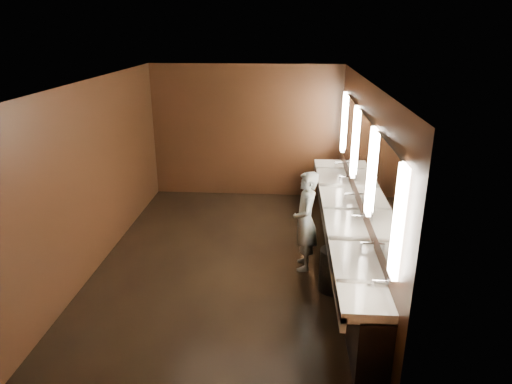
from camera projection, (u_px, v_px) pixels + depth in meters
The scene contains 10 objects.
floor at pixel (230, 258), 7.35m from camera, with size 6.00×6.00×0.00m, color black.
ceiling at pixel (226, 81), 6.38m from camera, with size 4.00×6.00×0.02m, color #2D2D2B.
wall_back at pixel (246, 132), 9.67m from camera, with size 4.00×0.02×2.80m, color black.
wall_front at pixel (184, 280), 4.06m from camera, with size 4.00×0.02×2.80m, color black.
wall_left at pixel (99, 173), 7.00m from camera, with size 0.02×6.00×2.80m, color black.
wall_right at pixel (362, 179), 6.73m from camera, with size 0.02×6.00×2.80m, color black.
sink_counter at pixel (344, 234), 7.05m from camera, with size 0.55×5.40×1.01m.
mirror_band at pixel (363, 156), 6.61m from camera, with size 0.06×5.03×1.15m.
person at pixel (305, 221), 6.83m from camera, with size 0.56×0.37×1.54m, color #93B7DB.
trash_bin at pixel (334, 270), 6.37m from camera, with size 0.40×0.40×0.62m, color black.
Camera 1 is at (0.90, -6.48, 3.53)m, focal length 32.00 mm.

